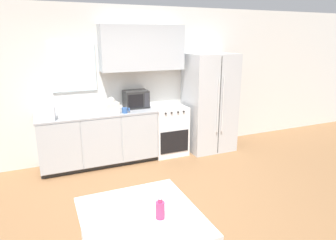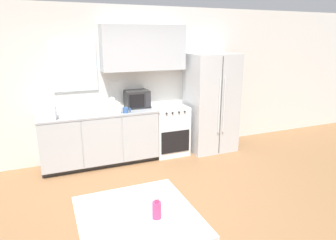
{
  "view_description": "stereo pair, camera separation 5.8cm",
  "coord_description": "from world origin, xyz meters",
  "px_view_note": "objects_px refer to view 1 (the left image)",
  "views": [
    {
      "loc": [
        -1.25,
        -3.15,
        2.16
      ],
      "look_at": [
        0.33,
        0.53,
        1.05
      ],
      "focal_mm": 32.0,
      "sensor_mm": 36.0,
      "label": 1
    },
    {
      "loc": [
        -1.2,
        -3.17,
        2.16
      ],
      "look_at": [
        0.33,
        0.53,
        1.05
      ],
      "focal_mm": 32.0,
      "sensor_mm": 36.0,
      "label": 2
    }
  ],
  "objects_px": {
    "drink_bottle": "(160,209)",
    "dining_table": "(141,226)",
    "refrigerator": "(209,103)",
    "oven_range": "(168,130)",
    "coffee_mug": "(125,110)",
    "microwave": "(136,99)"
  },
  "relations": [
    {
      "from": "drink_bottle",
      "to": "dining_table",
      "type": "bearing_deg",
      "value": 142.45
    },
    {
      "from": "dining_table",
      "to": "drink_bottle",
      "type": "bearing_deg",
      "value": -37.55
    },
    {
      "from": "refrigerator",
      "to": "drink_bottle",
      "type": "height_order",
      "value": "refrigerator"
    },
    {
      "from": "oven_range",
      "to": "dining_table",
      "type": "relative_size",
      "value": 0.93
    },
    {
      "from": "dining_table",
      "to": "coffee_mug",
      "type": "bearing_deg",
      "value": 77.03
    },
    {
      "from": "oven_range",
      "to": "dining_table",
      "type": "distance_m",
      "value": 3.27
    },
    {
      "from": "microwave",
      "to": "drink_bottle",
      "type": "height_order",
      "value": "microwave"
    },
    {
      "from": "dining_table",
      "to": "drink_bottle",
      "type": "relative_size",
      "value": 5.14
    },
    {
      "from": "oven_range",
      "to": "dining_table",
      "type": "xyz_separation_m",
      "value": [
        -1.5,
        -2.91,
        0.19
      ]
    },
    {
      "from": "oven_range",
      "to": "microwave",
      "type": "relative_size",
      "value": 2.2
    },
    {
      "from": "coffee_mug",
      "to": "drink_bottle",
      "type": "bearing_deg",
      "value": -99.96
    },
    {
      "from": "microwave",
      "to": "drink_bottle",
      "type": "xyz_separation_m",
      "value": [
        -0.78,
        -3.11,
        -0.25
      ]
    },
    {
      "from": "refrigerator",
      "to": "coffee_mug",
      "type": "height_order",
      "value": "refrigerator"
    },
    {
      "from": "microwave",
      "to": "coffee_mug",
      "type": "relative_size",
      "value": 3.18
    },
    {
      "from": "refrigerator",
      "to": "drink_bottle",
      "type": "bearing_deg",
      "value": -126.92
    },
    {
      "from": "microwave",
      "to": "coffee_mug",
      "type": "xyz_separation_m",
      "value": [
        -0.29,
        -0.3,
        -0.11
      ]
    },
    {
      "from": "oven_range",
      "to": "drink_bottle",
      "type": "relative_size",
      "value": 4.76
    },
    {
      "from": "oven_range",
      "to": "microwave",
      "type": "bearing_deg",
      "value": 169.49
    },
    {
      "from": "oven_range",
      "to": "coffee_mug",
      "type": "height_order",
      "value": "coffee_mug"
    },
    {
      "from": "dining_table",
      "to": "drink_bottle",
      "type": "height_order",
      "value": "drink_bottle"
    },
    {
      "from": "coffee_mug",
      "to": "dining_table",
      "type": "relative_size",
      "value": 0.13
    },
    {
      "from": "microwave",
      "to": "dining_table",
      "type": "height_order",
      "value": "microwave"
    }
  ]
}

